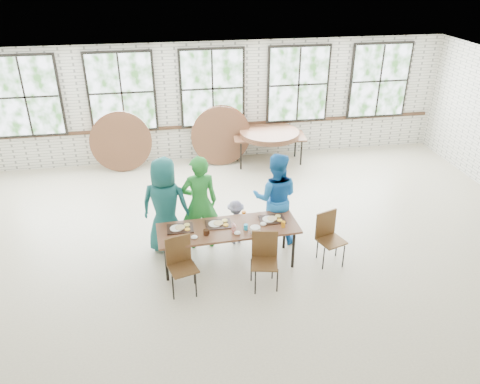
% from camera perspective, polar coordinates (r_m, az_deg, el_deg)
% --- Properties ---
extents(room, '(12.00, 12.00, 12.00)m').
position_cam_1_polar(room, '(11.89, -3.37, 12.29)').
color(room, beige).
rests_on(room, ground).
extents(dining_table, '(2.43, 0.91, 0.74)m').
position_cam_1_polar(dining_table, '(8.00, -1.44, -4.66)').
color(dining_table, brown).
rests_on(dining_table, ground).
extents(chair_near_left, '(0.52, 0.51, 0.95)m').
position_cam_1_polar(chair_near_left, '(7.56, -7.25, -8.21)').
color(chair_near_left, '#54371C').
rests_on(chair_near_left, ground).
extents(chair_near_right, '(0.50, 0.48, 0.95)m').
position_cam_1_polar(chair_near_right, '(7.63, 3.01, -7.64)').
color(chair_near_right, '#54371C').
rests_on(chair_near_right, ground).
extents(chair_spare, '(0.53, 0.52, 0.95)m').
position_cam_1_polar(chair_spare, '(8.30, 10.72, -4.95)').
color(chair_spare, '#54371C').
rests_on(chair_spare, ground).
extents(adult_teal, '(1.01, 0.80, 1.81)m').
position_cam_1_polar(adult_teal, '(8.39, -9.08, -1.67)').
color(adult_teal, '#1A5963').
rests_on(adult_teal, ground).
extents(adult_green, '(0.70, 0.49, 1.81)m').
position_cam_1_polar(adult_green, '(8.40, -4.94, -1.32)').
color(adult_green, '#20792A').
rests_on(adult_green, ground).
extents(toddler, '(0.63, 0.45, 0.87)m').
position_cam_1_polar(toddler, '(8.71, -0.53, -3.68)').
color(toddler, '#191646').
rests_on(toddler, ground).
extents(adult_blue, '(1.00, 0.87, 1.75)m').
position_cam_1_polar(adult_blue, '(8.62, 4.33, -0.74)').
color(adult_blue, blue).
rests_on(adult_blue, ground).
extents(storage_table, '(1.86, 0.92, 0.74)m').
position_cam_1_polar(storage_table, '(11.95, 3.59, 6.59)').
color(storage_table, brown).
rests_on(storage_table, ground).
extents(tabletop_clutter, '(2.04, 0.59, 0.11)m').
position_cam_1_polar(tabletop_clutter, '(7.94, -0.85, -4.25)').
color(tabletop_clutter, black).
rests_on(tabletop_clutter, dining_table).
extents(round_tops_stacked, '(1.50, 1.50, 0.13)m').
position_cam_1_polar(round_tops_stacked, '(11.91, 3.61, 7.13)').
color(round_tops_stacked, brown).
rests_on(round_tops_stacked, storage_table).
extents(round_tops_leaning, '(4.01, 0.46, 1.49)m').
position_cam_1_polar(round_tops_leaning, '(11.88, -6.29, 6.60)').
color(round_tops_leaning, brown).
rests_on(round_tops_leaning, ground).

